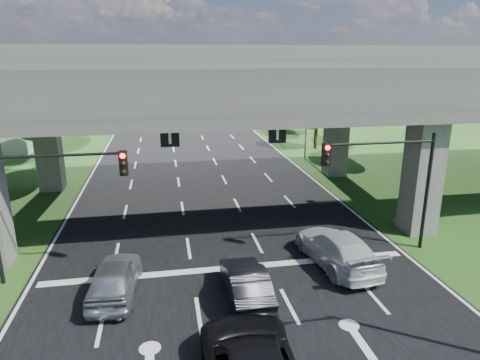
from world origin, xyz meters
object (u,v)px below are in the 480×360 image
object	(u,v)px
signal_left	(44,190)
car_dark	(246,283)
streetlight_beyond	(263,85)
streetlight_far	(303,97)
signal_right	(389,172)
car_silver	(115,277)
car_white	(337,248)

from	to	relation	value
signal_left	car_dark	xyz separation A→B (m)	(8.00, -3.19, -3.42)
streetlight_beyond	streetlight_far	bearing A→B (deg)	-90.00
streetlight_beyond	car_dark	bearing A→B (deg)	-104.19
signal_right	car_dark	bearing A→B (deg)	-157.38
signal_right	car_dark	xyz separation A→B (m)	(-7.65, -3.19, -3.42)
signal_right	car_dark	size ratio (longest dim) A/B	1.35
signal_left	car_dark	size ratio (longest dim) A/B	1.35
car_silver	car_white	size ratio (longest dim) A/B	0.82
signal_left	streetlight_beyond	world-z (taller)	streetlight_beyond
streetlight_far	streetlight_beyond	bearing A→B (deg)	90.00
signal_right	car_white	distance (m)	4.49
signal_right	car_white	bearing A→B (deg)	-161.65
streetlight_beyond	car_white	size ratio (longest dim) A/B	1.79
signal_left	car_silver	size ratio (longest dim) A/B	1.31
streetlight_beyond	car_silver	world-z (taller)	streetlight_beyond
signal_left	signal_right	bearing A→B (deg)	0.00
streetlight_far	car_silver	bearing A→B (deg)	-124.69
signal_left	streetlight_far	xyz separation A→B (m)	(17.92, 20.06, 1.66)
signal_right	car_silver	xyz separation A→B (m)	(-12.87, -1.81, -3.37)
streetlight_far	streetlight_beyond	size ratio (longest dim) A/B	1.00
car_silver	car_white	world-z (taller)	car_white
streetlight_far	streetlight_beyond	distance (m)	16.00
signal_left	car_white	bearing A→B (deg)	-4.21
car_dark	car_silver	bearing A→B (deg)	-14.98
car_silver	signal_left	bearing A→B (deg)	-29.50
car_silver	streetlight_beyond	bearing A→B (deg)	-108.16
signal_left	car_white	xyz separation A→B (m)	(12.81, -0.94, -3.34)
car_silver	car_white	xyz separation A→B (m)	(10.02, 0.87, 0.03)
signal_right	car_silver	bearing A→B (deg)	-171.97
signal_right	car_white	world-z (taller)	signal_right
signal_left	streetlight_far	size ratio (longest dim) A/B	0.60
signal_right	streetlight_beyond	bearing A→B (deg)	86.39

